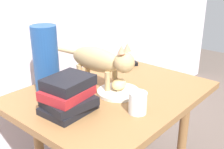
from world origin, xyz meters
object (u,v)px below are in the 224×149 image
at_px(bread_roll, 119,84).
at_px(book_stack, 68,95).
at_px(side_table, 112,107).
at_px(green_vase, 46,59).
at_px(cat, 101,61).
at_px(tv_remote, 124,64).
at_px(candle_jar, 138,104).
at_px(plate, 118,92).

relative_size(bread_roll, book_stack, 0.39).
distance_m(side_table, green_vase, 0.37).
height_order(cat, tv_remote, cat).
bearing_deg(green_vase, tv_remote, -6.80).
relative_size(side_table, candle_jar, 9.83).
bearing_deg(tv_remote, bread_roll, -114.78).
xyz_separation_m(plate, green_vase, (-0.18, 0.26, 0.14)).
relative_size(plate, cat, 0.39).
bearing_deg(tv_remote, cat, -129.96).
xyz_separation_m(book_stack, green_vase, (0.07, 0.21, 0.08)).
relative_size(plate, book_stack, 0.92).
relative_size(side_table, bread_roll, 10.45).
height_order(book_stack, tv_remote, book_stack).
relative_size(side_table, cat, 1.75).
relative_size(side_table, tv_remote, 5.57).
height_order(bread_roll, candle_jar, candle_jar).
distance_m(bread_roll, cat, 0.13).
distance_m(candle_jar, tv_remote, 0.53).
height_order(plate, green_vase, green_vase).
xyz_separation_m(bread_roll, candle_jar, (-0.10, -0.17, -0.00)).
bearing_deg(green_vase, candle_jar, -77.49).
bearing_deg(side_table, plate, -89.73).
bearing_deg(bread_roll, book_stack, 171.02).
bearing_deg(cat, candle_jar, -107.09).
bearing_deg(side_table, bread_roll, -73.29).
bearing_deg(candle_jar, cat, 72.91).
height_order(bread_roll, book_stack, book_stack).
bearing_deg(cat, side_table, -84.20).
xyz_separation_m(side_table, bread_roll, (0.01, -0.03, 0.12)).
xyz_separation_m(plate, bread_roll, (0.01, 0.00, 0.03)).
height_order(plate, tv_remote, tv_remote).
bearing_deg(bread_roll, tv_remote, 34.36).
xyz_separation_m(plate, book_stack, (-0.25, 0.05, 0.06)).
distance_m(book_stack, green_vase, 0.24).
height_order(plate, bread_roll, bread_roll).
distance_m(plate, tv_remote, 0.36).
distance_m(side_table, bread_roll, 0.12).
distance_m(book_stack, candle_jar, 0.27).
bearing_deg(cat, plate, -86.32).
height_order(green_vase, tv_remote, green_vase).
bearing_deg(bread_roll, candle_jar, -119.49).
height_order(book_stack, green_vase, green_vase).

